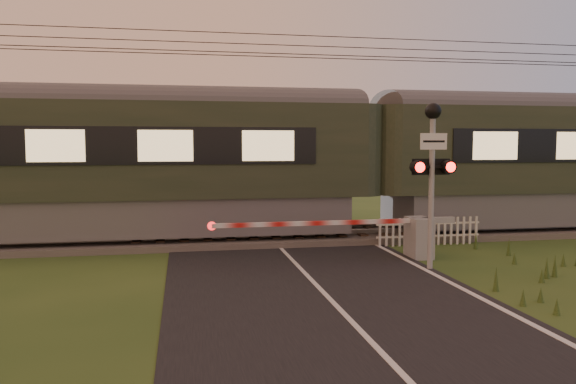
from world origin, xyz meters
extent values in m
plane|color=#284319|center=(0.00, 0.00, 0.00)|extent=(160.00, 160.00, 0.00)
cube|color=black|center=(0.00, 0.00, 0.01)|extent=(6.00, 140.00, 0.02)
cube|color=#47423D|center=(0.00, 6.50, 0.06)|extent=(140.00, 3.40, 0.24)
cube|color=slate|center=(0.00, 5.78, 0.26)|extent=(140.00, 0.08, 0.14)
cube|color=slate|center=(0.00, 7.22, 0.26)|extent=(140.00, 0.08, 0.14)
cube|color=#2D2116|center=(0.00, 6.50, 0.19)|extent=(0.24, 2.20, 0.06)
cylinder|color=black|center=(0.00, 6.20, 5.50)|extent=(120.00, 0.02, 0.02)
cylinder|color=black|center=(0.00, 6.80, 5.50)|extent=(120.00, 0.02, 0.02)
cylinder|color=black|center=(0.00, 6.50, 6.10)|extent=(120.00, 0.02, 0.02)
cylinder|color=black|center=(0.00, 6.50, 5.80)|extent=(120.00, 0.02, 0.02)
cube|color=gray|center=(3.23, 3.03, 0.51)|extent=(0.51, 0.79, 1.02)
cylinder|color=gray|center=(3.10, 3.03, 0.51)|extent=(0.11, 0.11, 1.02)
cube|color=gray|center=(3.74, 3.03, 0.95)|extent=(0.83, 0.15, 0.15)
cube|color=red|center=(0.56, 3.03, 0.95)|extent=(5.06, 0.10, 0.10)
cylinder|color=red|center=(-1.97, 3.03, 0.95)|extent=(0.20, 0.04, 0.20)
cylinder|color=gray|center=(2.92, 1.70, 1.72)|extent=(0.13, 0.13, 3.44)
cube|color=white|center=(2.92, 1.64, 2.92)|extent=(0.63, 0.03, 0.37)
sphere|color=black|center=(2.92, 1.70, 3.60)|extent=(0.37, 0.37, 0.37)
cube|color=black|center=(2.92, 1.70, 2.35)|extent=(0.86, 0.07, 0.07)
cylinder|color=#FF140C|center=(2.56, 1.52, 2.35)|extent=(0.23, 0.02, 0.23)
cylinder|color=#FF140C|center=(3.29, 1.52, 2.35)|extent=(0.23, 0.02, 0.23)
cube|color=black|center=(2.92, 1.75, 2.35)|extent=(0.92, 0.02, 0.37)
cube|color=silver|center=(4.23, 4.63, 0.27)|extent=(3.12, 0.04, 0.05)
cube|color=silver|center=(4.23, 4.63, 0.62)|extent=(3.12, 0.04, 0.05)
camera|label=1|loc=(-2.63, -10.14, 2.83)|focal=35.00mm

